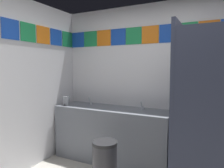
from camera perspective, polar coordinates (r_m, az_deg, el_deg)
wall_back at (r=3.34m, az=15.01°, el=0.01°), size 3.61×0.09×2.52m
vanity_counter at (r=3.47m, az=0.02°, el=-13.51°), size 1.90×0.56×0.87m
faucet_left at (r=3.67m, az=-5.96°, el=-4.85°), size 0.04×0.10×0.14m
faucet_right at (r=3.25m, az=8.23°, el=-6.09°), size 0.04×0.10×0.14m
soap_dispenser at (r=3.65m, az=-12.36°, el=-4.56°), size 0.09×0.09×0.16m
stall_divider at (r=2.37m, az=21.98°, el=-8.99°), size 0.92×1.33×1.97m
trash_bin at (r=2.80m, az=-1.99°, el=-21.32°), size 0.32×0.32×0.61m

